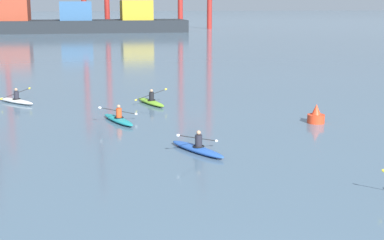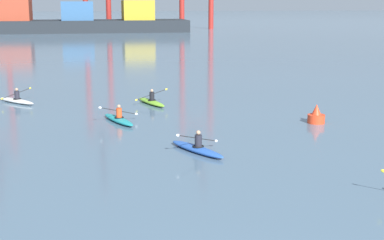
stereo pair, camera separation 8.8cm
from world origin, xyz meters
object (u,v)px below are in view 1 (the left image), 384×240
(kayak_teal, at_px, (118,119))
(kayak_blue, at_px, (197,148))
(channel_buoy, at_px, (316,116))
(container_barge, at_px, (75,21))
(kayak_lime, at_px, (151,101))
(kayak_white, at_px, (16,100))

(kayak_teal, distance_m, kayak_blue, 7.19)
(channel_buoy, distance_m, kayak_blue, 8.47)
(container_barge, bearing_deg, kayak_lime, -86.38)
(kayak_lime, relative_size, kayak_blue, 1.03)
(container_barge, distance_m, kayak_white, 84.47)
(kayak_lime, xyz_separation_m, kayak_blue, (0.57, -11.45, 0.00))
(channel_buoy, relative_size, kayak_blue, 0.30)
(channel_buoy, height_order, kayak_blue, channel_buoy)
(container_barge, xyz_separation_m, kayak_white, (-2.78, -84.39, -2.21))
(channel_buoy, height_order, kayak_teal, channel_buoy)
(kayak_teal, bearing_deg, kayak_blue, -66.37)
(channel_buoy, distance_m, kayak_lime, 10.51)
(channel_buoy, xyz_separation_m, kayak_lime, (-7.80, 7.04, -0.19))
(kayak_white, height_order, kayak_teal, kayak_teal)
(channel_buoy, bearing_deg, kayak_blue, -148.63)
(kayak_white, bearing_deg, container_barge, 88.11)
(kayak_blue, bearing_deg, channel_buoy, 31.37)
(kayak_white, bearing_deg, channel_buoy, -29.48)
(kayak_white, xyz_separation_m, kayak_lime, (8.25, -2.03, 0.00))
(kayak_lime, bearing_deg, kayak_teal, -115.42)
(container_barge, height_order, kayak_lime, container_barge)
(kayak_lime, relative_size, kayak_teal, 1.00)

